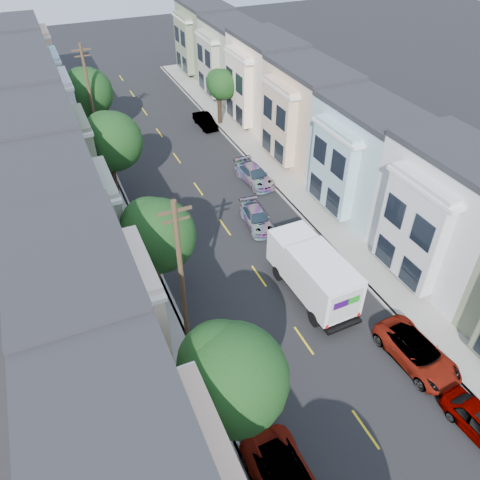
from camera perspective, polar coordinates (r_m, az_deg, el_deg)
The scene contains 23 objects.
ground at distance 27.91m, azimuth 7.76°, elevation -12.06°, with size 160.00×160.00×0.00m, color black.
road_slab at distance 37.99m, azimuth -3.57°, elevation 4.03°, with size 12.00×70.00×0.02m, color black.
curb_left at distance 36.74m, azimuth -12.42°, elevation 1.89°, with size 0.30×70.00×0.15m, color gray.
curb_right at distance 40.05m, azimuth 4.58°, elevation 6.06°, with size 0.30×70.00×0.15m, color gray.
sidewalk_left at distance 36.61m, azimuth -14.38°, elevation 1.39°, with size 2.60×70.00×0.15m, color gray.
sidewalk_right at distance 40.60m, azimuth 6.21°, elevation 6.44°, with size 2.60×70.00×0.15m, color gray.
centerline at distance 37.99m, azimuth -3.57°, elevation 4.02°, with size 0.12×70.00×0.01m, color gold.
townhouse_row_left at distance 36.52m, azimuth -20.12°, elevation -0.18°, with size 5.00×70.00×8.50m, color #A4CBD3.
townhouse_row_right at distance 42.44m, azimuth 10.74°, elevation 7.37°, with size 5.00×70.00×8.50m, color #A4CBD3.
tree_b at distance 19.60m, azimuth -1.21°, elevation -16.66°, with size 4.66×4.66×7.63m.
tree_c at distance 27.49m, azimuth -10.17°, elevation 0.44°, with size 4.47×4.47×7.00m.
tree_d at distance 37.95m, azimuth -15.42°, elevation 11.43°, with size 4.63×4.63×7.38m.
tree_e at distance 48.46m, azimuth -18.17°, elevation 16.64°, with size 4.70×4.70×7.29m.
tree_far_r at distance 50.44m, azimuth -2.26°, elevation 18.32°, with size 3.10×3.10×5.77m.
utility_pole_near at distance 23.58m, azimuth -7.06°, elevation -5.40°, with size 1.60×0.26×10.00m.
utility_pole_far at distance 45.80m, azimuth -17.66°, elevation 15.84°, with size 1.60×0.26×10.00m.
fedex_truck at distance 29.32m, azimuth 8.86°, elevation -3.87°, with size 2.69×6.99×3.35m.
lead_sedan at distance 35.60m, azimuth 2.06°, elevation 2.69°, with size 1.77×4.20×1.26m, color black.
parked_left_c at distance 25.16m, azimuth -0.63°, elevation -16.72°, with size 1.51×4.29×1.43m, color silver.
parked_left_d at distance 34.58m, azimuth -9.74°, elevation 0.94°, with size 1.87×4.46×1.34m, color #360604.
parked_right_b at distance 27.93m, azimuth 20.79°, elevation -12.73°, with size 2.37×5.13×1.43m, color white.
parked_right_c at distance 40.90m, azimuth 1.78°, elevation 7.93°, with size 1.94×4.62×1.38m, color black.
parked_right_d at distance 51.07m, azimuth -4.29°, elevation 14.26°, with size 1.39×3.94×1.31m, color black.
Camera 1 is at (-10.49, -14.66, 21.31)m, focal length 35.00 mm.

